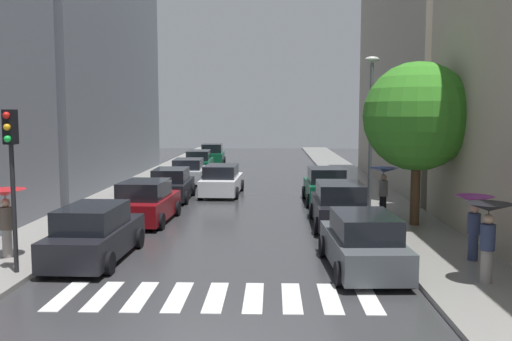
{
  "coord_description": "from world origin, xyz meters",
  "views": [
    {
      "loc": [
        1.34,
        -9.43,
        4.34
      ],
      "look_at": [
        0.4,
        21.67,
        1.14
      ],
      "focal_mm": 38.84,
      "sensor_mm": 36.0,
      "label": 1
    }
  ],
  "objects_px": {
    "pedestrian_foreground": "(474,213)",
    "pedestrian_far_side": "(5,205)",
    "traffic_light_left_corner": "(11,154)",
    "parked_car_left_fifth": "(199,163)",
    "lamp_post_right": "(371,122)",
    "parked_car_right_nearest": "(363,244)",
    "parked_car_left_third": "(172,185)",
    "parked_car_left_sixth": "(212,155)",
    "street_tree_right": "(417,117)",
    "parked_car_right_third": "(326,187)",
    "parked_car_right_second": "(339,206)",
    "parked_car_left_nearest": "(95,234)",
    "parked_car_left_second": "(146,203)",
    "parked_car_left_fourth": "(189,172)",
    "pedestrian_near_tree": "(488,223)",
    "pedestrian_by_kerb": "(383,179)",
    "car_midroad": "(222,181)"
  },
  "relations": [
    {
      "from": "pedestrian_near_tree",
      "to": "parked_car_right_nearest",
      "type": "bearing_deg",
      "value": 91.5
    },
    {
      "from": "parked_car_left_fourth",
      "to": "pedestrian_by_kerb",
      "type": "xyz_separation_m",
      "value": [
        9.8,
        -11.6,
        0.95
      ]
    },
    {
      "from": "lamp_post_right",
      "to": "parked_car_right_third",
      "type": "bearing_deg",
      "value": 119.52
    },
    {
      "from": "pedestrian_foreground",
      "to": "lamp_post_right",
      "type": "distance_m",
      "value": 8.68
    },
    {
      "from": "traffic_light_left_corner",
      "to": "pedestrian_far_side",
      "type": "bearing_deg",
      "value": 122.34
    },
    {
      "from": "parked_car_left_second",
      "to": "parked_car_left_fifth",
      "type": "xyz_separation_m",
      "value": [
        -0.27,
        18.15,
        0.0
      ]
    },
    {
      "from": "parked_car_right_second",
      "to": "parked_car_left_fifth",
      "type": "bearing_deg",
      "value": 23.36
    },
    {
      "from": "parked_car_right_third",
      "to": "pedestrian_foreground",
      "type": "distance_m",
      "value": 11.51
    },
    {
      "from": "parked_car_left_second",
      "to": "pedestrian_near_tree",
      "type": "height_order",
      "value": "pedestrian_near_tree"
    },
    {
      "from": "parked_car_left_fifth",
      "to": "street_tree_right",
      "type": "relative_size",
      "value": 0.79
    },
    {
      "from": "pedestrian_by_kerb",
      "to": "lamp_post_right",
      "type": "height_order",
      "value": "lamp_post_right"
    },
    {
      "from": "parked_car_left_fourth",
      "to": "parked_car_left_fifth",
      "type": "bearing_deg",
      "value": -0.76
    },
    {
      "from": "parked_car_left_nearest",
      "to": "street_tree_right",
      "type": "distance_m",
      "value": 12.23
    },
    {
      "from": "parked_car_left_second",
      "to": "pedestrian_foreground",
      "type": "xyz_separation_m",
      "value": [
        10.83,
        -5.97,
        0.74
      ]
    },
    {
      "from": "parked_car_left_third",
      "to": "parked_car_right_nearest",
      "type": "bearing_deg",
      "value": -149.8
    },
    {
      "from": "parked_car_left_fifth",
      "to": "pedestrian_by_kerb",
      "type": "height_order",
      "value": "pedestrian_by_kerb"
    },
    {
      "from": "pedestrian_by_kerb",
      "to": "street_tree_right",
      "type": "relative_size",
      "value": 0.32
    },
    {
      "from": "parked_car_left_fourth",
      "to": "car_midroad",
      "type": "bearing_deg",
      "value": -154.52
    },
    {
      "from": "traffic_light_left_corner",
      "to": "pedestrian_near_tree",
      "type": "bearing_deg",
      "value": -2.48
    },
    {
      "from": "traffic_light_left_corner",
      "to": "lamp_post_right",
      "type": "relative_size",
      "value": 0.65
    },
    {
      "from": "parked_car_left_third",
      "to": "parked_car_left_sixth",
      "type": "distance_m",
      "value": 18.93
    },
    {
      "from": "parked_car_left_nearest",
      "to": "lamp_post_right",
      "type": "relative_size",
      "value": 0.7
    },
    {
      "from": "parked_car_left_second",
      "to": "parked_car_right_nearest",
      "type": "bearing_deg",
      "value": -128.92
    },
    {
      "from": "pedestrian_near_tree",
      "to": "pedestrian_by_kerb",
      "type": "distance_m",
      "value": 9.11
    },
    {
      "from": "pedestrian_foreground",
      "to": "pedestrian_far_side",
      "type": "distance_m",
      "value": 13.52
    },
    {
      "from": "parked_car_left_sixth",
      "to": "lamp_post_right",
      "type": "xyz_separation_m",
      "value": [
        9.3,
        -22.53,
        3.14
      ]
    },
    {
      "from": "car_midroad",
      "to": "pedestrian_far_side",
      "type": "relative_size",
      "value": 2.34
    },
    {
      "from": "car_midroad",
      "to": "pedestrian_near_tree",
      "type": "bearing_deg",
      "value": -150.85
    },
    {
      "from": "pedestrian_far_side",
      "to": "lamp_post_right",
      "type": "relative_size",
      "value": 0.3
    },
    {
      "from": "parked_car_right_nearest",
      "to": "pedestrian_foreground",
      "type": "relative_size",
      "value": 2.41
    },
    {
      "from": "lamp_post_right",
      "to": "parked_car_right_nearest",
      "type": "bearing_deg",
      "value": -100.86
    },
    {
      "from": "pedestrian_foreground",
      "to": "street_tree_right",
      "type": "distance_m",
      "value": 5.79
    },
    {
      "from": "traffic_light_left_corner",
      "to": "parked_car_left_fifth",
      "type": "bearing_deg",
      "value": 86.77
    },
    {
      "from": "parked_car_left_fourth",
      "to": "parked_car_right_third",
      "type": "xyz_separation_m",
      "value": [
        7.84,
        -7.48,
        0.08
      ]
    },
    {
      "from": "parked_car_left_third",
      "to": "parked_car_right_third",
      "type": "height_order",
      "value": "parked_car_right_third"
    },
    {
      "from": "car_midroad",
      "to": "pedestrian_by_kerb",
      "type": "relative_size",
      "value": 2.36
    },
    {
      "from": "parked_car_left_second",
      "to": "parked_car_left_third",
      "type": "bearing_deg",
      "value": 2.51
    },
    {
      "from": "parked_car_right_second",
      "to": "pedestrian_by_kerb",
      "type": "relative_size",
      "value": 2.32
    },
    {
      "from": "parked_car_left_second",
      "to": "parked_car_left_fifth",
      "type": "height_order",
      "value": "parked_car_left_fifth"
    },
    {
      "from": "parked_car_left_third",
      "to": "parked_car_left_fifth",
      "type": "height_order",
      "value": "parked_car_left_fifth"
    },
    {
      "from": "parked_car_left_nearest",
      "to": "parked_car_right_nearest",
      "type": "bearing_deg",
      "value": -94.63
    },
    {
      "from": "parked_car_left_sixth",
      "to": "pedestrian_by_kerb",
      "type": "distance_m",
      "value": 25.68
    },
    {
      "from": "parked_car_left_third",
      "to": "pedestrian_by_kerb",
      "type": "height_order",
      "value": "pedestrian_by_kerb"
    },
    {
      "from": "parked_car_left_fourth",
      "to": "pedestrian_foreground",
      "type": "relative_size",
      "value": 2.36
    },
    {
      "from": "parked_car_left_third",
      "to": "parked_car_left_fourth",
      "type": "bearing_deg",
      "value": 0.08
    },
    {
      "from": "parked_car_left_third",
      "to": "parked_car_left_second",
      "type": "bearing_deg",
      "value": 179.0
    },
    {
      "from": "parked_car_left_third",
      "to": "lamp_post_right",
      "type": "relative_size",
      "value": 0.66
    },
    {
      "from": "parked_car_right_third",
      "to": "pedestrian_near_tree",
      "type": "distance_m",
      "value": 13.49
    },
    {
      "from": "pedestrian_by_kerb",
      "to": "pedestrian_far_side",
      "type": "distance_m",
      "value": 14.17
    },
    {
      "from": "parked_car_right_nearest",
      "to": "parked_car_right_second",
      "type": "xyz_separation_m",
      "value": [
        0.06,
        6.07,
        0.04
      ]
    }
  ]
}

